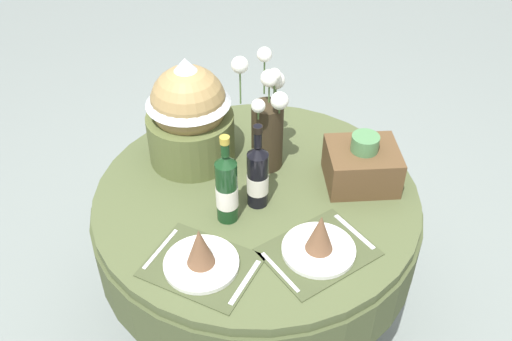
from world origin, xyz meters
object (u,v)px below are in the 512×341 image
object	(u,v)px
woven_basket_side_right	(362,164)
wine_bottle_right	(227,188)
place_setting_right	(319,242)
wine_bottle_left	(258,175)
dining_table	(257,223)
flower_vase	(267,122)
gift_tub_back_left	(189,109)
place_setting_left	(201,256)

from	to	relation	value
woven_basket_side_right	wine_bottle_right	bearing A→B (deg)	-162.23
place_setting_right	woven_basket_side_right	size ratio (longest dim) A/B	1.67
wine_bottle_left	wine_bottle_right	xyz separation A→B (m)	(-0.11, -0.07, 0.01)
dining_table	woven_basket_side_right	size ratio (longest dim) A/B	4.73
woven_basket_side_right	flower_vase	bearing A→B (deg)	159.03
dining_table	woven_basket_side_right	world-z (taller)	woven_basket_side_right
place_setting_right	woven_basket_side_right	world-z (taller)	woven_basket_side_right
dining_table	gift_tub_back_left	distance (m)	0.50
place_setting_right	wine_bottle_left	xyz separation A→B (m)	(-0.18, 0.25, 0.08)
wine_bottle_right	woven_basket_side_right	xyz separation A→B (m)	(0.49, 0.16, -0.05)
place_setting_right	wine_bottle_right	size ratio (longest dim) A/B	1.24
place_setting_left	place_setting_right	xyz separation A→B (m)	(0.38, 0.03, 0.00)
wine_bottle_left	woven_basket_side_right	bearing A→B (deg)	13.08
place_setting_left	place_setting_right	world-z (taller)	same
place_setting_left	woven_basket_side_right	xyz separation A→B (m)	(0.59, 0.37, 0.03)
wine_bottle_left	woven_basket_side_right	xyz separation A→B (m)	(0.38, 0.09, -0.05)
place_setting_right	wine_bottle_right	xyz separation A→B (m)	(-0.29, 0.18, 0.09)
dining_table	place_setting_left	distance (m)	0.44
place_setting_right	wine_bottle_left	size ratio (longest dim) A/B	1.28
place_setting_left	flower_vase	bearing A→B (deg)	63.73
flower_vase	gift_tub_back_left	xyz separation A→B (m)	(-0.28, 0.06, 0.03)
wine_bottle_right	gift_tub_back_left	world-z (taller)	gift_tub_back_left
dining_table	flower_vase	distance (m)	0.39
flower_vase	wine_bottle_left	distance (m)	0.23
woven_basket_side_right	wine_bottle_left	bearing A→B (deg)	-166.92
place_setting_left	woven_basket_side_right	bearing A→B (deg)	32.65
place_setting_right	dining_table	bearing A→B (deg)	120.57
dining_table	flower_vase	xyz separation A→B (m)	(0.05, 0.17, 0.35)
place_setting_left	dining_table	bearing A→B (deg)	59.56
place_setting_left	wine_bottle_left	world-z (taller)	wine_bottle_left
place_setting_left	place_setting_right	bearing A→B (deg)	5.03
place_setting_right	flower_vase	bearing A→B (deg)	105.40
dining_table	gift_tub_back_left	size ratio (longest dim) A/B	2.80
wine_bottle_right	woven_basket_side_right	distance (m)	0.52
dining_table	flower_vase	size ratio (longest dim) A/B	2.65
place_setting_left	flower_vase	distance (m)	0.58
wine_bottle_left	place_setting_left	bearing A→B (deg)	-125.04
dining_table	wine_bottle_left	size ratio (longest dim) A/B	3.64
gift_tub_back_left	place_setting_right	bearing A→B (deg)	-52.33
place_setting_left	wine_bottle_right	size ratio (longest dim) A/B	1.23
wine_bottle_right	gift_tub_back_left	size ratio (longest dim) A/B	0.80
place_setting_right	flower_vase	size ratio (longest dim) A/B	0.93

